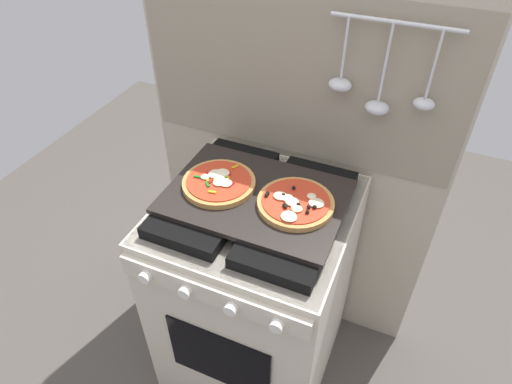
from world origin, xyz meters
name	(u,v)px	position (x,y,z in m)	size (l,w,h in m)	color
ground_plane	(256,353)	(0.00, 0.00, 0.00)	(4.00, 4.00, 0.00)	#4C4742
kitchen_backsplash	(292,168)	(0.00, 0.33, 0.79)	(1.10, 0.09, 1.55)	#B2A893
stove	(256,290)	(0.00, 0.00, 0.45)	(0.60, 0.64, 0.90)	beige
baking_tray	(256,196)	(0.00, 0.00, 0.91)	(0.54, 0.38, 0.02)	black
pizza_left	(219,182)	(-0.12, 0.00, 0.93)	(0.23, 0.23, 0.03)	#C18947
pizza_right	(295,204)	(0.13, -0.01, 0.93)	(0.23, 0.23, 0.03)	#C18947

